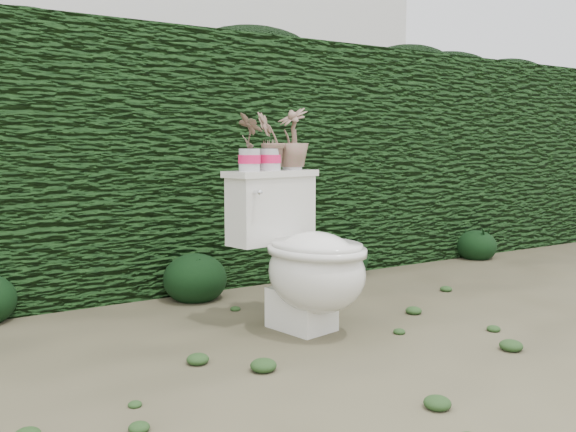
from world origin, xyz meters
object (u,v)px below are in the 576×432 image
potted_plant_left (249,144)px  potted_plant_center (270,143)px  toilet (304,258)px  potted_plant_right (292,140)px

potted_plant_left → potted_plant_center: size_ratio=0.96×
toilet → potted_plant_left: 0.62m
toilet → potted_plant_center: size_ratio=2.79×
potted_plant_center → potted_plant_left: bearing=3.4°
potted_plant_left → potted_plant_center: (0.13, 0.03, 0.01)m
toilet → potted_plant_center: bearing=91.5°
potted_plant_center → potted_plant_right: potted_plant_right is taller
potted_plant_left → potted_plant_center: potted_plant_center is taller
toilet → potted_plant_left: potted_plant_left is taller
toilet → potted_plant_right: bearing=58.7°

